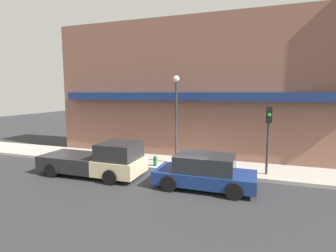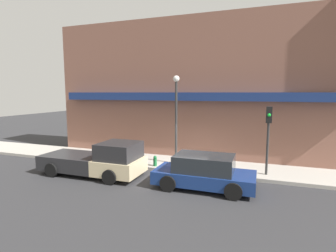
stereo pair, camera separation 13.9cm
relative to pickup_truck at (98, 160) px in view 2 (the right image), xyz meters
name	(u,v)px [view 2 (the right image)]	position (x,y,z in m)	size (l,w,h in m)	color
ground_plane	(181,174)	(4.02, 1.65, -0.80)	(80.00, 80.00, 0.00)	#2D2D30
sidewalk	(189,165)	(4.02, 3.14, -0.71)	(36.00, 2.98, 0.18)	#ADA89E
building	(201,90)	(4.04, 6.11, 3.70)	(19.80, 3.80, 11.23)	brown
pickup_truck	(98,160)	(0.00, 0.00, 0.00)	(5.50, 2.29, 1.81)	beige
parked_car	(204,172)	(5.57, 0.00, -0.05)	(4.47, 2.11, 1.53)	navy
fire_hydrant	(155,161)	(2.35, 2.04, -0.33)	(0.20, 0.20, 0.59)	#196633
street_lamp	(176,109)	(3.30, 2.96, 2.59)	(0.36, 0.36, 5.07)	#2D2D2D
traffic_light	(268,128)	(8.25, 2.39, 1.76)	(0.28, 0.42, 3.44)	#2D2D2D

